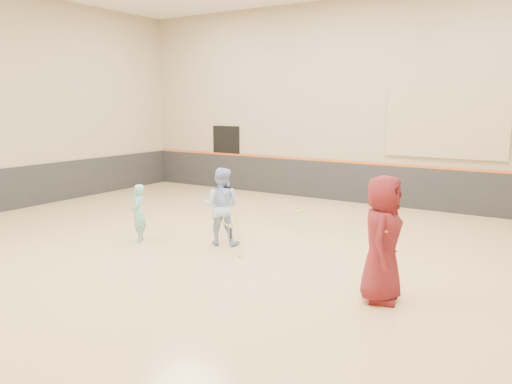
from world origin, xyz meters
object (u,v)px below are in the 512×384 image
Objects in this scene: girl at (138,213)px; instructor at (221,206)px; spare_racket at (298,208)px; young_man at (382,239)px.

girl is 1.83m from instructor.
young_man is at bearing -51.63° from spare_racket.
instructor reaches higher than girl.
girl is 0.76× the size of instructor.
girl is at bearing 8.44° from instructor.
young_man is at bearing 50.13° from girl.
girl is 5.54m from young_man.
spare_racket is at bearing 128.29° from girl.
young_man is 2.77× the size of spare_racket.
young_man is (5.51, -0.42, 0.34)m from girl.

